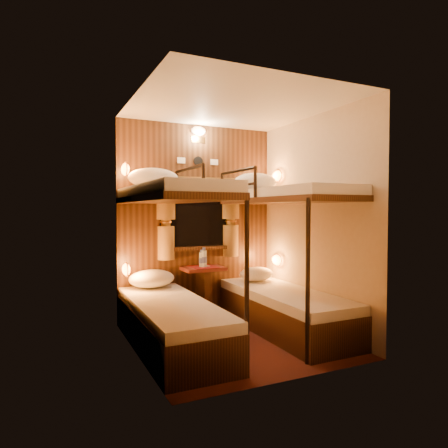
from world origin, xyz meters
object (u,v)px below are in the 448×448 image
bottle_right (201,260)px  table (203,286)px  bottle_left (204,259)px  bunk_left (171,291)px  bunk_right (284,281)px

bottle_right → table: bearing=23.7°
table → bottle_left: bearing=-92.3°
bunk_left → table: (0.65, 0.78, -0.14)m
bunk_left → bunk_right: (1.30, 0.00, 0.00)m
bunk_left → table: bunk_left is taller
table → bunk_right: bearing=-50.3°
table → bottle_right: bearing=-156.3°
table → bunk_left: bearing=-129.7°
bunk_right → table: bearing=129.7°
bunk_left → bunk_right: same height
bunk_left → table: bearing=50.3°
table → bottle_left: 0.34m
bottle_left → bottle_right: 0.03m
bunk_right → bottle_right: bunk_right is taller
bottle_left → bottle_right: bearing=153.7°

